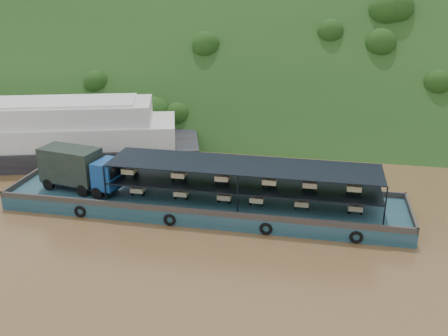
# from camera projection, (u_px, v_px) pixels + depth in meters

# --- Properties ---
(ground) EXTENTS (160.00, 160.00, 0.00)m
(ground) POSITION_uv_depth(u_px,v_px,m) (240.00, 216.00, 43.07)
(ground) COLOR brown
(ground) RESTS_ON ground
(hillside) EXTENTS (140.00, 39.60, 39.60)m
(hillside) POSITION_uv_depth(u_px,v_px,m) (280.00, 114.00, 76.09)
(hillside) COLOR #163413
(hillside) RESTS_ON ground
(cargo_barge) EXTENTS (35.00, 7.18, 5.05)m
(cargo_barge) POSITION_uv_depth(u_px,v_px,m) (188.00, 196.00, 43.99)
(cargo_barge) COLOR #133B44
(cargo_barge) RESTS_ON ground
(passenger_ferry) EXTENTS (35.09, 18.07, 6.90)m
(passenger_ferry) POSITION_uv_depth(u_px,v_px,m) (44.00, 135.00, 55.35)
(passenger_ferry) COLOR black
(passenger_ferry) RESTS_ON ground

